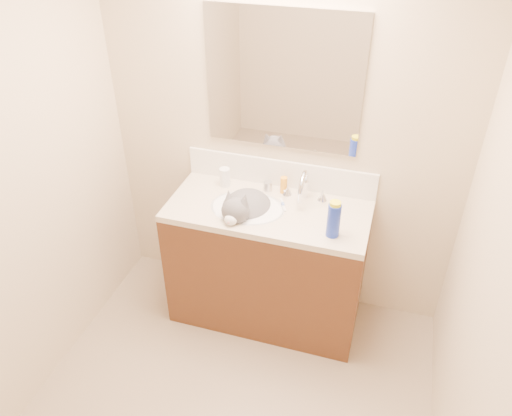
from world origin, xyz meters
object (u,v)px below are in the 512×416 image
Objects in this scene: cat at (245,210)px; faucet at (304,189)px; amber_bottle at (284,185)px; pill_bottle at (225,177)px; basin at (247,217)px; silver_jar at (268,186)px; vanity_cabinet at (267,266)px; spray_can at (334,220)px.

faucet is at bearing 34.01° from cat.
faucet is 0.15m from amber_bottle.
cat is (-0.31, -0.17, -0.11)m from faucet.
pill_bottle is at bearing -175.95° from amber_bottle.
basin is at bearing 20.36° from cat.
amber_bottle is (0.10, 0.00, 0.02)m from silver_jar.
basin is at bearing -126.52° from amber_bottle.
faucet reaches higher than pill_bottle.
cat is at bearing -151.48° from faucet.
cat reaches higher than pill_bottle.
faucet is at bearing 29.12° from basin.
spray_can reaches higher than vanity_cabinet.
cat is at bearing -109.60° from silver_jar.
faucet is 0.63× the size of cat.
faucet is 4.53× the size of silver_jar.
basin is 0.38m from faucet.
pill_bottle is 0.38m from amber_bottle.
silver_jar reaches higher than vanity_cabinet.
silver_jar is 0.57× the size of amber_bottle.
amber_bottle is at bearing 4.05° from pill_bottle.
pill_bottle is at bearing 156.87° from spray_can.
pill_bottle is 0.80m from spray_can.
spray_can is at bearing -12.84° from basin.
cat is at bearing 167.89° from spray_can.
amber_bottle is (0.16, 0.22, 0.12)m from basin.
basin is at bearing -165.96° from vanity_cabinet.
faucet is (0.18, 0.14, 0.54)m from vanity_cabinet.
faucet reaches higher than spray_can.
basin is at bearing -42.81° from pill_bottle.
vanity_cabinet is at bearing 159.75° from spray_can.
vanity_cabinet is at bearing -142.71° from faucet.
faucet is 0.25m from silver_jar.
cat is 3.70× the size of pill_bottle.
pill_bottle is at bearing 140.04° from cat.
basin is 4.19× the size of amber_bottle.
faucet is at bearing -12.08° from silver_jar.
amber_bottle is (0.04, 0.19, 0.50)m from vanity_cabinet.
cat reaches higher than silver_jar.
pill_bottle reaches higher than amber_bottle.
vanity_cabinet is at bearing -102.94° from amber_bottle.
faucet is at bearing -21.77° from amber_bottle.
pill_bottle reaches higher than basin.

